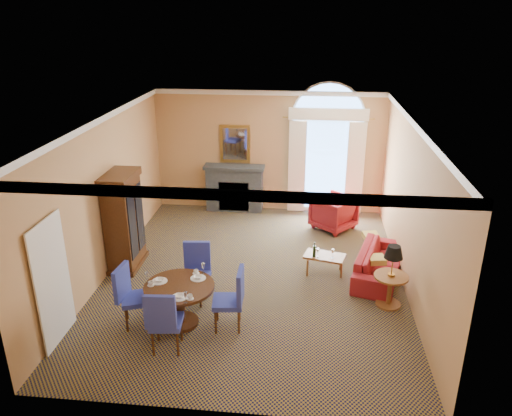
# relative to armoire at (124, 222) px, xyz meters

# --- Properties ---
(ground) EXTENTS (7.50, 7.50, 0.00)m
(ground) POSITION_rel_armoire_xyz_m (2.72, -0.18, -0.99)
(ground) COLOR #121439
(ground) RESTS_ON ground
(room_envelope) EXTENTS (6.04, 7.52, 3.45)m
(room_envelope) POSITION_rel_armoire_xyz_m (2.69, 0.49, 1.52)
(room_envelope) COLOR tan
(room_envelope) RESTS_ON ground
(armoire) EXTENTS (0.59, 1.05, 2.06)m
(armoire) POSITION_rel_armoire_xyz_m (0.00, 0.00, 0.00)
(armoire) COLOR #371D0C
(armoire) RESTS_ON ground
(dining_table) EXTENTS (1.20, 1.20, 0.96)m
(dining_table) POSITION_rel_armoire_xyz_m (1.66, -1.97, -0.44)
(dining_table) COLOR #371D0C
(dining_table) RESTS_ON ground
(dining_chair_north) EXTENTS (0.58, 0.58, 1.11)m
(dining_chair_north) POSITION_rel_armoire_xyz_m (1.74, -1.11, -0.36)
(dining_chair_north) COLOR #2934A1
(dining_chair_north) RESTS_ON ground
(dining_chair_south) EXTENTS (0.54, 0.55, 1.11)m
(dining_chair_south) POSITION_rel_armoire_xyz_m (1.60, -2.77, -0.36)
(dining_chair_south) COLOR #2934A1
(dining_chair_south) RESTS_ON ground
(dining_chair_east) EXTENTS (0.55, 0.55, 1.11)m
(dining_chair_east) POSITION_rel_armoire_xyz_m (2.59, -1.99, -0.36)
(dining_chair_east) COLOR #2934A1
(dining_chair_east) RESTS_ON ground
(dining_chair_west) EXTENTS (0.63, 0.63, 1.11)m
(dining_chair_west) POSITION_rel_armoire_xyz_m (0.81, -2.06, -0.36)
(dining_chair_west) COLOR #2934A1
(dining_chair_west) RESTS_ON ground
(sofa) EXTENTS (1.30, 2.15, 0.59)m
(sofa) POSITION_rel_armoire_xyz_m (5.27, 0.09, -0.70)
(sofa) COLOR maroon
(sofa) RESTS_ON ground
(armchair) EXTENTS (1.28, 1.28, 0.84)m
(armchair) POSITION_rel_armoire_xyz_m (4.42, 2.41, -0.57)
(armchair) COLOR maroon
(armchair) RESTS_ON ground
(coffee_table) EXTENTS (0.90, 0.64, 0.73)m
(coffee_table) POSITION_rel_armoire_xyz_m (4.15, 0.08, -0.60)
(coffee_table) COLOR brown
(coffee_table) RESTS_ON ground
(side_table) EXTENTS (0.62, 0.62, 1.19)m
(side_table) POSITION_rel_armoire_xyz_m (5.32, -1.00, -0.25)
(side_table) COLOR brown
(side_table) RESTS_ON ground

